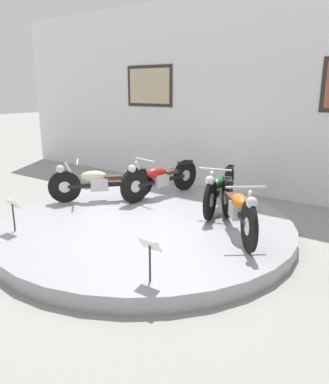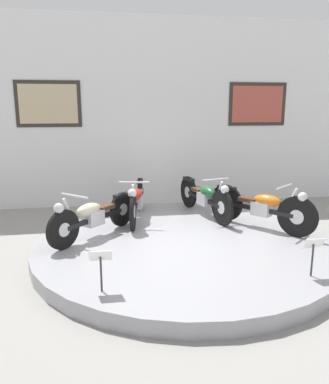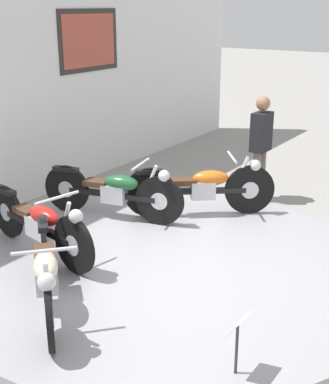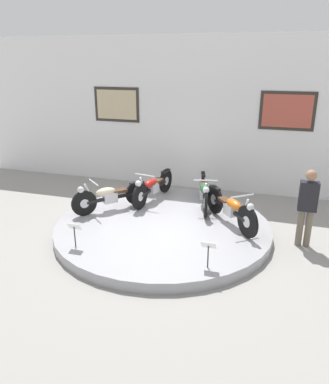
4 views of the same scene
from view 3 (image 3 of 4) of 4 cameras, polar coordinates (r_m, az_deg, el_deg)
name	(u,v)px [view 3 (image 3 of 4)]	position (r m, az deg, el deg)	size (l,w,h in m)	color
ground_plane	(165,277)	(6.10, 0.10, -9.06)	(60.00, 60.00, 0.00)	gray
display_platform	(165,269)	(6.05, 0.10, -8.19)	(4.69, 4.69, 0.21)	#99999E
motorcycle_cream	(46,272)	(5.08, -12.51, -8.34)	(1.35, 1.48, 0.78)	black
motorcycle_red	(40,223)	(6.15, -13.15, -3.21)	(0.55, 1.97, 0.79)	black
motorcycle_green	(115,190)	(7.03, -5.35, 0.19)	(0.63, 1.95, 0.80)	black
motorcycle_orange	(203,186)	(7.13, 4.12, 0.59)	(1.31, 1.61, 0.81)	black
info_placard_front_left	(237,332)	(4.19, 7.79, -14.60)	(0.26, 0.11, 0.51)	#333338
visitor_standing	(261,143)	(8.28, 10.23, 5.19)	(0.36, 0.22, 1.62)	#6B6051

